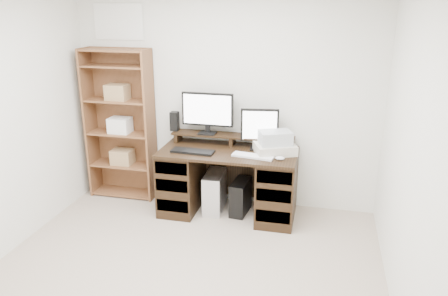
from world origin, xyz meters
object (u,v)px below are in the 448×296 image
(tower_silver, at_px, (215,191))
(bookshelf, at_px, (121,123))
(monitor_wide, at_px, (207,111))
(monitor_small, at_px, (260,127))
(printer, at_px, (275,149))
(tower_black, at_px, (241,197))
(desk, at_px, (228,181))

(tower_silver, height_order, bookshelf, bookshelf)
(monitor_wide, relative_size, monitor_small, 1.31)
(monitor_wide, xyz_separation_m, printer, (0.79, -0.17, -0.33))
(tower_black, bearing_deg, desk, -159.87)
(tower_black, bearing_deg, monitor_small, 35.50)
(monitor_small, distance_m, bookshelf, 1.69)
(monitor_small, distance_m, tower_silver, 0.92)
(monitor_wide, height_order, tower_black, monitor_wide)
(monitor_wide, xyz_separation_m, bookshelf, (-1.08, 0.01, -0.21))
(printer, xyz_separation_m, bookshelf, (-1.87, 0.18, 0.12))
(desk, xyz_separation_m, bookshelf, (-1.37, 0.21, 0.53))
(monitor_small, bearing_deg, monitor_wide, 166.41)
(bookshelf, bearing_deg, monitor_wide, -0.76)
(monitor_small, height_order, bookshelf, bookshelf)
(monitor_small, relative_size, tower_silver, 1.00)
(desk, relative_size, tower_black, 3.78)
(printer, bearing_deg, desk, 160.02)
(monitor_small, height_order, tower_black, monitor_small)
(bookshelf, bearing_deg, monitor_small, -2.47)
(printer, distance_m, tower_silver, 0.89)
(monitor_wide, relative_size, bookshelf, 0.33)
(tower_silver, bearing_deg, desk, -15.55)
(monitor_wide, relative_size, tower_black, 1.49)
(monitor_small, xyz_separation_m, bookshelf, (-1.69, 0.07, -0.08))
(monitor_wide, relative_size, printer, 1.41)
(desk, xyz_separation_m, tower_black, (0.14, 0.04, -0.20))
(monitor_wide, xyz_separation_m, tower_silver, (0.12, -0.16, -0.91))
(monitor_small, height_order, printer, monitor_small)
(tower_silver, bearing_deg, bookshelf, 168.73)
(tower_silver, bearing_deg, printer, -3.72)
(printer, relative_size, tower_black, 1.05)
(desk, bearing_deg, bookshelf, 171.16)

